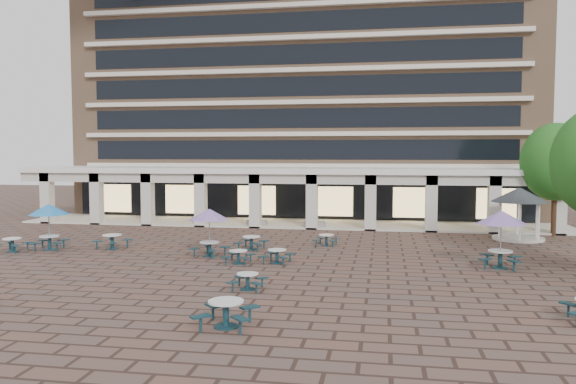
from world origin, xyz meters
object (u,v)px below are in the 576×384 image
Objects in this scene: gazebo at (519,201)px; picnic_table_1 at (248,280)px; planter_left at (257,220)px; planter_right at (315,222)px; picnic_table_2 at (226,311)px.

picnic_table_1 is at bearing -131.52° from gazebo.
planter_right is (4.36, -0.00, -0.12)m from planter_left.
picnic_table_1 is at bearing -78.19° from planter_left.
gazebo is at bearing 49.55° from picnic_table_1.
planter_left is (-3.97, 19.00, 0.14)m from picnic_table_1.
planter_left is at bearing 102.88° from picnic_table_1.
picnic_table_1 is 4.92m from picnic_table_2.
gazebo is (13.42, 20.62, 1.98)m from picnic_table_2.
picnic_table_1 is 19.41m from planter_left.
planter_left is at bearing 180.00° from planter_right.
gazebo is 14.08m from planter_right.
planter_right is at bearing -0.00° from planter_left.
planter_left is 1.00× the size of planter_right.
picnic_table_2 is 0.54× the size of gazebo.
picnic_table_1 is 1.01× the size of planter_right.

